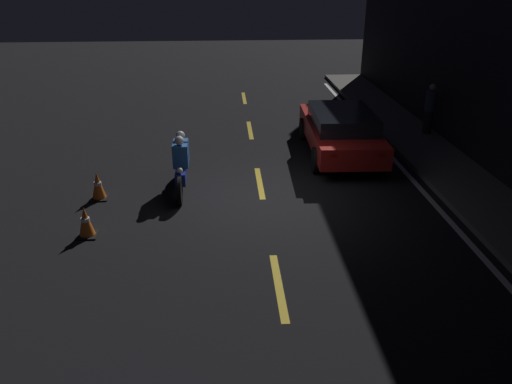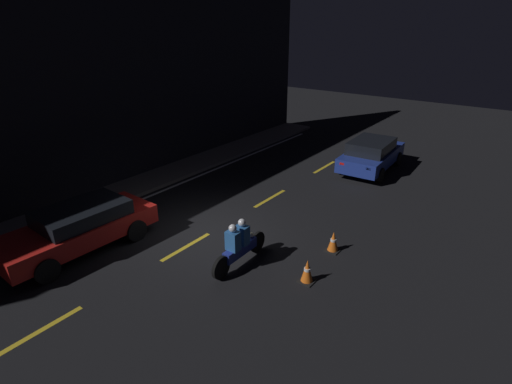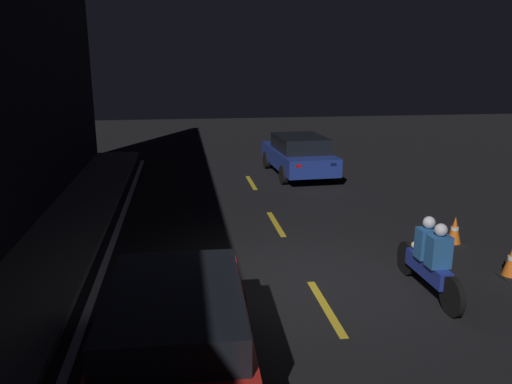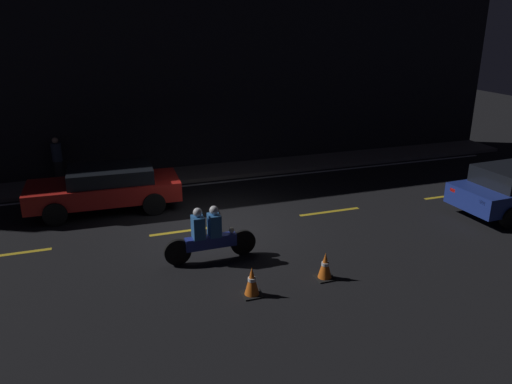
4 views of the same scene
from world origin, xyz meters
TOP-DOWN VIEW (x-y plane):
  - ground_plane at (0.00, 0.00)m, footprint 56.00×56.00m
  - raised_curb at (0.00, 5.08)m, footprint 28.00×1.78m
  - building_front at (0.00, 6.12)m, footprint 28.00×0.30m
  - lane_dash_b at (-5.50, 0.00)m, footprint 2.00×0.14m
  - lane_dash_c at (-1.00, 0.00)m, footprint 2.00×0.14m
  - lane_dash_d at (3.50, 0.00)m, footprint 2.00×0.14m
  - lane_dash_e at (8.00, 0.00)m, footprint 2.00×0.14m
  - lane_solid_kerb at (0.00, 3.94)m, footprint 25.20×0.14m
  - taxi_red at (-2.94, 2.46)m, footprint 4.58×2.05m
  - sedan_blue at (8.94, -1.86)m, footprint 4.34×2.08m
  - motorcycle at (-0.80, -1.92)m, footprint 2.31×0.37m
  - traffic_cone_near at (-0.33, -3.85)m, footprint 0.42×0.42m
  - traffic_cone_mid at (1.48, -3.70)m, footprint 0.41×0.41m

SIDE VIEW (x-z plane):
  - ground_plane at x=0.00m, z-range 0.00..0.00m
  - lane_solid_kerb at x=0.00m, z-range 0.00..0.01m
  - lane_dash_b at x=-5.50m, z-range 0.00..0.01m
  - lane_dash_c at x=-1.00m, z-range 0.00..0.01m
  - lane_dash_d at x=3.50m, z-range 0.00..0.01m
  - lane_dash_e at x=8.00m, z-range 0.00..0.01m
  - raised_curb at x=0.00m, z-range 0.00..0.13m
  - traffic_cone_mid at x=1.48m, z-range -0.01..0.64m
  - traffic_cone_near at x=-0.33m, z-range -0.01..0.66m
  - motorcycle at x=-0.80m, z-range -0.05..1.35m
  - taxi_red at x=-2.94m, z-range 0.07..1.42m
  - sedan_blue at x=8.94m, z-range 0.05..1.50m
  - building_front at x=0.00m, z-range 0.00..7.88m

